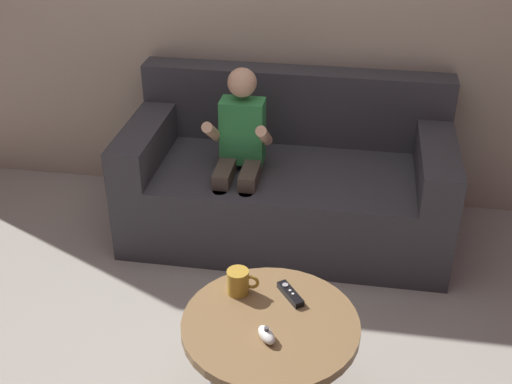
{
  "coord_description": "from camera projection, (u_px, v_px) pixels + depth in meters",
  "views": [
    {
      "loc": [
        0.53,
        -1.78,
        1.98
      ],
      "look_at": [
        0.14,
        0.58,
        0.58
      ],
      "focal_mm": 46.24,
      "sensor_mm": 36.0,
      "label": 1
    }
  ],
  "objects": [
    {
      "name": "couch",
      "position": [
        288.0,
        181.0,
        3.45
      ],
      "size": [
        1.64,
        0.8,
        0.8
      ],
      "color": "#38383D",
      "rests_on": "ground"
    },
    {
      "name": "game_remote_black_near_edge",
      "position": [
        290.0,
        294.0,
        2.37
      ],
      "size": [
        0.11,
        0.13,
        0.03
      ],
      "color": "black",
      "rests_on": "coffee_table"
    },
    {
      "name": "nunchuk_white",
      "position": [
        266.0,
        335.0,
        2.17
      ],
      "size": [
        0.09,
        0.1,
        0.05
      ],
      "color": "white",
      "rests_on": "coffee_table"
    },
    {
      "name": "coffee_mug",
      "position": [
        239.0,
        282.0,
        2.37
      ],
      "size": [
        0.12,
        0.08,
        0.09
      ],
      "color": "#B78C2D",
      "rests_on": "coffee_table"
    },
    {
      "name": "coffee_table",
      "position": [
        270.0,
        331.0,
        2.28
      ],
      "size": [
        0.62,
        0.62,
        0.45
      ],
      "color": "brown",
      "rests_on": "ground"
    },
    {
      "name": "person_seated_on_couch",
      "position": [
        240.0,
        151.0,
        3.21
      ],
      "size": [
        0.3,
        0.37,
        0.92
      ],
      "color": "#4C4238",
      "rests_on": "ground"
    }
  ]
}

